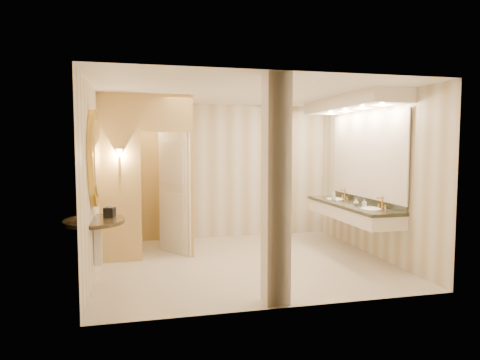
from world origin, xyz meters
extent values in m
plane|color=beige|center=(0.00, 0.00, 0.00)|extent=(4.50, 4.50, 0.00)
plane|color=white|center=(0.00, 0.00, 2.70)|extent=(4.50, 4.50, 0.00)
cube|color=beige|center=(0.00, 2.00, 1.35)|extent=(4.50, 0.02, 2.70)
cube|color=beige|center=(0.00, -2.00, 1.35)|extent=(4.50, 0.02, 2.70)
cube|color=beige|center=(-2.25, 0.00, 1.35)|extent=(0.02, 4.00, 2.70)
cube|color=beige|center=(2.25, 0.00, 1.35)|extent=(0.02, 4.00, 2.70)
cube|color=#D6B670|center=(-0.80, 1.25, 1.35)|extent=(0.10, 1.50, 2.70)
cube|color=#D6B670|center=(-1.93, 0.50, 1.35)|extent=(0.65, 0.10, 2.70)
cube|color=#D6B670|center=(-1.20, 0.50, 2.40)|extent=(0.80, 0.10, 0.60)
cube|color=silver|center=(-1.03, 0.83, 1.05)|extent=(0.51, 0.68, 2.10)
cylinder|color=#C58D3F|center=(-1.93, 0.43, 1.55)|extent=(0.03, 0.03, 0.30)
cone|color=silver|center=(-1.93, 0.43, 1.75)|extent=(0.14, 0.14, 0.14)
cube|color=silver|center=(1.95, 0.15, 0.73)|extent=(0.60, 2.36, 0.24)
cube|color=black|center=(1.95, 0.15, 0.85)|extent=(0.64, 2.40, 0.05)
cube|color=black|center=(2.23, 0.15, 0.92)|extent=(0.03, 2.36, 0.10)
ellipsoid|color=white|center=(1.95, -0.49, 0.83)|extent=(0.40, 0.44, 0.15)
cylinder|color=#C58D3F|center=(2.15, -0.49, 0.96)|extent=(0.03, 0.03, 0.22)
ellipsoid|color=white|center=(1.95, 0.79, 0.83)|extent=(0.40, 0.44, 0.15)
cylinder|color=#C58D3F|center=(2.15, 0.79, 0.96)|extent=(0.03, 0.03, 0.22)
cube|color=white|center=(2.23, 0.15, 1.70)|extent=(0.03, 2.36, 1.40)
cube|color=silver|center=(1.95, 0.15, 2.59)|extent=(0.75, 2.56, 0.22)
cylinder|color=black|center=(-2.23, -0.54, 0.85)|extent=(1.00, 1.00, 0.05)
cube|color=silver|center=(-2.19, -0.54, 0.55)|extent=(0.10, 0.10, 0.60)
cylinder|color=#ECBF45|center=(-2.21, -0.54, 1.70)|extent=(0.07, 1.00, 1.00)
cylinder|color=white|center=(-2.17, -0.54, 1.70)|extent=(0.02, 0.80, 0.80)
cube|color=silver|center=(-0.07, -1.80, 1.35)|extent=(0.29, 0.29, 2.70)
cube|color=black|center=(-2.04, -0.39, 0.94)|extent=(0.17, 0.17, 0.14)
imported|color=white|center=(-1.95, 1.75, 0.37)|extent=(0.50, 0.77, 0.74)
imported|color=beige|center=(1.95, -0.28, 0.94)|extent=(0.07, 0.07, 0.13)
imported|color=silver|center=(1.91, -0.08, 0.93)|extent=(0.11, 0.11, 0.11)
imported|color=#C6B28C|center=(1.82, 0.60, 0.98)|extent=(0.09, 0.09, 0.20)
camera|label=1|loc=(-1.63, -6.55, 1.87)|focal=32.00mm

